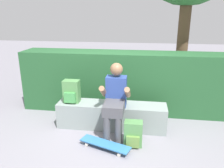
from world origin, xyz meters
TOP-DOWN VIEW (x-y plane):
  - ground_plane at (0.00, 0.00)m, footprint 24.00×24.00m
  - bench_main at (0.00, 0.35)m, footprint 1.92×0.41m
  - person_skater at (0.09, 0.14)m, footprint 0.49×0.62m
  - skateboard_near_person at (-0.00, -0.34)m, footprint 0.82×0.46m
  - backpack_on_bench at (-0.72, 0.34)m, footprint 0.28×0.23m
  - backpack_on_ground at (0.42, -0.18)m, footprint 0.28×0.23m
  - hedge_row at (0.20, 1.16)m, footprint 4.31×0.63m

SIDE VIEW (x-z plane):
  - ground_plane at x=0.00m, z-range 0.00..0.00m
  - skateboard_near_person at x=0.00m, z-range 0.03..0.12m
  - backpack_on_ground at x=0.42m, z-range -0.01..0.39m
  - bench_main at x=0.00m, z-range 0.00..0.45m
  - hedge_row at x=0.20m, z-range 0.00..1.23m
  - backpack_on_bench at x=-0.72m, z-range 0.44..0.84m
  - person_skater at x=0.09m, z-range 0.05..1.25m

